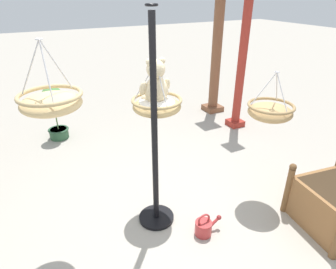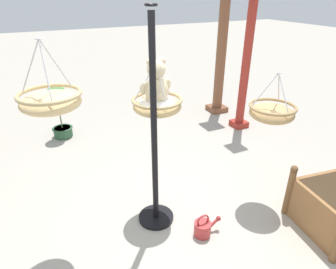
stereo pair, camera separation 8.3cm
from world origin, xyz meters
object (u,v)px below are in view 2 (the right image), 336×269
at_px(display_pole_central, 155,166).
at_px(watering_can, 203,228).
at_px(hanging_basket_with_teddy, 157,105).
at_px(hanging_basket_left_high, 51,101).
at_px(hanging_basket_right_low, 272,112).
at_px(potted_plant_fern_front, 59,111).
at_px(greenhouse_pillar_right, 221,55).
at_px(greenhouse_pillar_far_back, 247,58).
at_px(teddy_bear, 156,85).

xyz_separation_m(display_pole_central, watering_can, (0.40, -0.49, -0.68)).
xyz_separation_m(hanging_basket_with_teddy, hanging_basket_left_high, (-1.12, -0.17, 0.29)).
bearing_deg(hanging_basket_right_low, potted_plant_fern_front, 125.44).
height_order(display_pole_central, hanging_basket_right_low, display_pole_central).
bearing_deg(greenhouse_pillar_right, potted_plant_fern_front, 177.14).
distance_m(greenhouse_pillar_far_back, potted_plant_fern_front, 3.72).
bearing_deg(teddy_bear, hanging_basket_left_high, -169.98).
bearing_deg(greenhouse_pillar_right, hanging_basket_with_teddy, -136.49).
height_order(hanging_basket_left_high, greenhouse_pillar_right, greenhouse_pillar_right).
relative_size(hanging_basket_with_teddy, watering_can, 1.71).
relative_size(teddy_bear, greenhouse_pillar_right, 0.20).
bearing_deg(hanging_basket_right_low, hanging_basket_with_teddy, 160.87).
bearing_deg(hanging_basket_with_teddy, greenhouse_pillar_far_back, 31.27).
distance_m(teddy_bear, potted_plant_fern_front, 2.99).
xyz_separation_m(hanging_basket_right_low, potted_plant_fern_front, (-2.21, 3.11, -0.74)).
distance_m(display_pole_central, hanging_basket_left_high, 1.35).
bearing_deg(greenhouse_pillar_right, hanging_basket_left_high, -144.62).
relative_size(teddy_bear, watering_can, 1.53).
bearing_deg(potted_plant_fern_front, greenhouse_pillar_right, -2.86).
xyz_separation_m(greenhouse_pillar_right, greenhouse_pillar_far_back, (-0.07, -0.94, 0.12)).
bearing_deg(display_pole_central, hanging_basket_right_low, -8.05).
bearing_deg(greenhouse_pillar_far_back, watering_can, -135.17).
distance_m(greenhouse_pillar_far_back, watering_can, 3.49).
xyz_separation_m(display_pole_central, greenhouse_pillar_right, (2.76, 2.73, 0.52)).
xyz_separation_m(display_pole_central, potted_plant_fern_front, (-0.74, 2.90, -0.25)).
distance_m(greenhouse_pillar_right, potted_plant_fern_front, 3.59).
bearing_deg(teddy_bear, greenhouse_pillar_far_back, 30.86).
bearing_deg(hanging_basket_with_teddy, watering_can, -71.56).
distance_m(hanging_basket_with_teddy, potted_plant_fern_front, 2.94).
distance_m(potted_plant_fern_front, watering_can, 3.60).
height_order(display_pole_central, potted_plant_fern_front, display_pole_central).
xyz_separation_m(hanging_basket_left_high, greenhouse_pillar_far_back, (3.66, 1.72, -0.29)).
xyz_separation_m(hanging_basket_right_low, greenhouse_pillar_far_back, (1.22, 2.00, 0.15)).
bearing_deg(teddy_bear, display_pole_central, -118.64).
distance_m(greenhouse_pillar_right, watering_can, 4.17).
relative_size(potted_plant_fern_front, watering_can, 2.98).
height_order(hanging_basket_left_high, greenhouse_pillar_far_back, greenhouse_pillar_far_back).
bearing_deg(hanging_basket_with_teddy, hanging_basket_left_high, -171.20).
bearing_deg(watering_can, display_pole_central, 129.06).
height_order(hanging_basket_right_low, watering_can, hanging_basket_right_low).
relative_size(hanging_basket_left_high, greenhouse_pillar_far_back, 0.22).
distance_m(display_pole_central, greenhouse_pillar_right, 3.91).
height_order(display_pole_central, hanging_basket_left_high, display_pole_central).
relative_size(hanging_basket_left_high, watering_can, 1.86).
distance_m(hanging_basket_left_high, potted_plant_fern_front, 3.07).
bearing_deg(hanging_basket_left_high, potted_plant_fern_front, 85.33).
height_order(teddy_bear, hanging_basket_right_low, teddy_bear).
distance_m(teddy_bear, greenhouse_pillar_right, 3.60).
bearing_deg(display_pole_central, greenhouse_pillar_far_back, 33.68).
xyz_separation_m(greenhouse_pillar_right, watering_can, (-2.36, -3.21, -1.21)).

